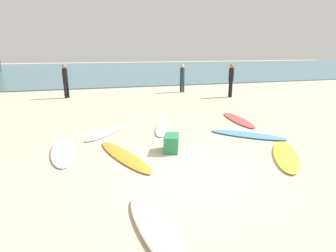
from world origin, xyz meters
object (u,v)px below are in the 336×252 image
(surfboard_4, at_px, (286,155))
(surfboard_5, at_px, (164,127))
(beachgoer_near, at_px, (231,78))
(beach_cooler, at_px, (172,143))
(beachgoer_mid, at_px, (182,77))
(surfboard_1, at_px, (124,156))
(surfboard_6, at_px, (238,120))
(surfboard_2, at_px, (63,152))
(beachgoer_far, at_px, (65,79))
(surfboard_3, at_px, (248,135))
(surfboard_7, at_px, (108,132))
(surfboard_0, at_px, (159,234))

(surfboard_4, height_order, surfboard_5, surfboard_4)
(beachgoer_near, height_order, beach_cooler, beachgoer_near)
(beachgoer_mid, bearing_deg, surfboard_1, -56.87)
(surfboard_6, height_order, beachgoer_near, beachgoer_near)
(beachgoer_mid, bearing_deg, surfboard_2, -65.29)
(surfboard_6, distance_m, beachgoer_mid, 7.60)
(beachgoer_far, bearing_deg, beachgoer_mid, -51.69)
(surfboard_2, height_order, surfboard_4, surfboard_4)
(surfboard_3, height_order, beachgoer_mid, beachgoer_mid)
(surfboard_7, bearing_deg, surfboard_5, -140.38)
(surfboard_1, relative_size, beachgoer_mid, 1.46)
(surfboard_5, distance_m, beachgoer_mid, 8.50)
(surfboard_1, height_order, surfboard_6, surfboard_6)
(surfboard_6, bearing_deg, beachgoer_far, -42.62)
(surfboard_1, distance_m, beachgoer_mid, 11.19)
(surfboard_3, distance_m, surfboard_4, 1.80)
(surfboard_5, xyz_separation_m, beachgoer_far, (-3.52, 7.48, 1.01))
(surfboard_4, bearing_deg, surfboard_2, 14.33)
(surfboard_4, distance_m, surfboard_7, 5.29)
(surfboard_1, bearing_deg, surfboard_0, 72.86)
(surfboard_6, height_order, surfboard_7, surfboard_7)
(surfboard_4, xyz_separation_m, beach_cooler, (-2.61, 1.22, 0.18))
(surfboard_5, height_order, surfboard_6, surfboard_6)
(surfboard_0, relative_size, surfboard_1, 0.85)
(surfboard_6, relative_size, beachgoer_mid, 1.39)
(surfboard_2, height_order, surfboard_6, surfboard_6)
(surfboard_3, relative_size, surfboard_5, 1.07)
(surfboard_3, bearing_deg, surfboard_2, -49.69)
(surfboard_2, relative_size, beach_cooler, 3.75)
(surfboard_5, relative_size, beach_cooler, 3.68)
(surfboard_6, relative_size, beach_cooler, 4.13)
(beachgoer_far, bearing_deg, surfboard_7, -131.22)
(surfboard_3, distance_m, beachgoer_far, 10.79)
(surfboard_5, bearing_deg, beachgoer_near, 65.45)
(surfboard_6, bearing_deg, surfboard_3, 73.44)
(surfboard_0, relative_size, surfboard_7, 0.99)
(surfboard_0, distance_m, surfboard_7, 5.37)
(surfboard_7, xyz_separation_m, beachgoer_near, (7.24, 5.13, 1.01))
(surfboard_5, bearing_deg, surfboard_7, -158.79)
(beachgoer_far, bearing_deg, surfboard_5, -118.56)
(surfboard_7, bearing_deg, surfboard_6, -137.67)
(surfboard_6, relative_size, beachgoer_far, 1.31)
(surfboard_0, distance_m, surfboard_5, 5.58)
(surfboard_3, xyz_separation_m, beachgoer_far, (-5.79, 9.05, 1.01))
(beachgoer_mid, bearing_deg, surfboard_3, -36.87)
(surfboard_6, bearing_deg, surfboard_1, 33.08)
(surfboard_1, relative_size, beachgoer_far, 1.37)
(surfboard_4, bearing_deg, beachgoer_near, -76.76)
(surfboard_2, height_order, beachgoer_mid, beachgoer_mid)
(surfboard_4, relative_size, beachgoer_near, 1.21)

